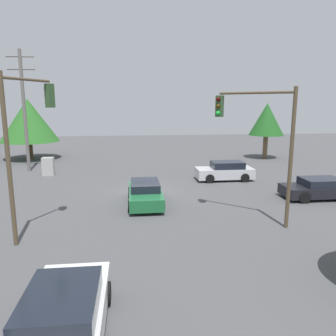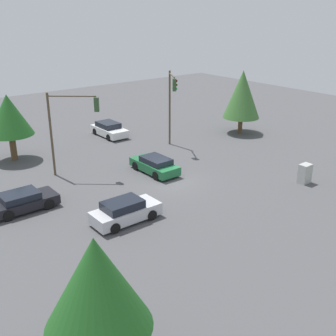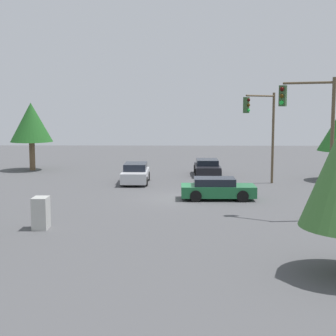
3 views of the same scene
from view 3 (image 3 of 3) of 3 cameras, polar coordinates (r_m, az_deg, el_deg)
name	(u,v)px [view 3 (image 3 of 3)]	position (r m, az deg, el deg)	size (l,w,h in m)	color
ground_plane	(180,199)	(31.28, 1.33, -3.41)	(80.00, 80.00, 0.00)	#4C4C4F
sedan_green	(217,189)	(31.08, 5.48, -2.30)	(1.98, 4.43, 1.30)	#1E6638
sedan_silver	(135,174)	(37.37, -3.63, -0.62)	(4.31, 1.92, 1.43)	silver
sedan_dark	(207,167)	(41.64, 4.37, 0.07)	(4.26, 2.07, 1.26)	black
traffic_signal_main	(263,122)	(36.44, 10.49, 5.01)	(3.07, 2.64, 6.51)	brown
traffic_signal_cross	(313,125)	(26.33, 15.75, 4.58)	(1.55, 2.49, 6.99)	brown
electrical_cabinet	(41,213)	(24.39, -13.90, -4.86)	(0.90, 0.68, 1.47)	#B2B2AD
tree_left	(31,123)	(45.83, -14.93, 4.88)	(3.62, 3.62, 5.83)	brown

